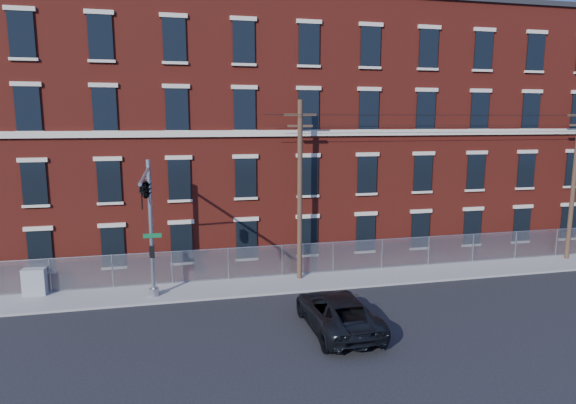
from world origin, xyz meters
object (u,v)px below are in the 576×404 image
(pickup_truck, at_px, (338,312))
(traffic_signal_mast, at_px, (147,202))
(utility_cabinet, at_px, (35,282))
(utility_pole_near, at_px, (300,188))

(pickup_truck, bearing_deg, traffic_signal_mast, -24.05)
(traffic_signal_mast, relative_size, utility_cabinet, 5.00)
(traffic_signal_mast, bearing_deg, pickup_truck, -23.46)
(traffic_signal_mast, relative_size, pickup_truck, 1.22)
(traffic_signal_mast, relative_size, utility_pole_near, 0.70)
(traffic_signal_mast, bearing_deg, utility_pole_near, 23.14)
(pickup_truck, distance_m, utility_cabinet, 15.72)
(utility_pole_near, relative_size, utility_cabinet, 7.15)
(utility_cabinet, bearing_deg, utility_pole_near, 1.67)
(pickup_truck, xyz_separation_m, utility_cabinet, (-13.93, 7.27, 0.02))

